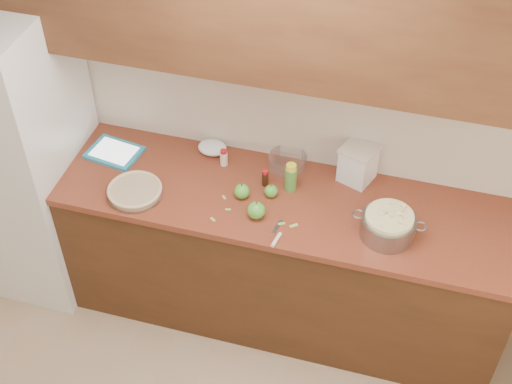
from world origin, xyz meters
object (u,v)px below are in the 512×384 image
(pie, at_px, (135,191))
(colander, at_px, (388,225))
(tablet, at_px, (114,152))
(flour_canister, at_px, (358,163))

(pie, relative_size, colander, 0.81)
(colander, height_order, tablet, colander)
(pie, bearing_deg, tablet, 131.22)
(colander, height_order, flour_canister, flour_canister)
(colander, bearing_deg, flour_canister, 120.58)
(flour_canister, bearing_deg, pie, -158.20)
(colander, xyz_separation_m, flour_canister, (-0.21, 0.36, 0.04))
(pie, bearing_deg, flour_canister, 21.80)
(flour_canister, height_order, tablet, flour_canister)
(pie, xyz_separation_m, tablet, (-0.24, 0.27, -0.01))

